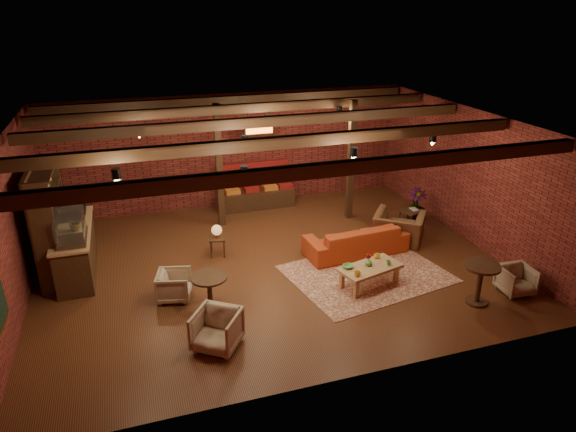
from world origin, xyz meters
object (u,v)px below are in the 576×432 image
object	(u,v)px
side_table_book	(411,212)
plant_tall	(419,174)
coffee_table	(369,269)
side_table_lamp	(217,232)
round_table_left	(210,287)
round_table_right	(480,278)
sofa	(356,239)
armchair_a	(174,284)
armchair_right	(399,223)
armchair_b	(217,328)
armchair_far	(517,279)

from	to	relation	value
side_table_book	plant_tall	distance (m)	1.04
coffee_table	side_table_lamp	world-z (taller)	side_table_lamp
round_table_left	coffee_table	bearing A→B (deg)	-2.06
round_table_right	sofa	bearing A→B (deg)	116.64
armchair_a	coffee_table	bearing A→B (deg)	-86.19
sofa	side_table_lamp	size ratio (longest dim) A/B	3.11
side_table_lamp	armchair_a	size ratio (longest dim) A/B	1.18
armchair_right	side_table_lamp	bearing A→B (deg)	29.98
round_table_left	sofa	bearing A→B (deg)	20.10
armchair_b	armchair_far	world-z (taller)	armchair_b
sofa	armchair_far	world-z (taller)	sofa
armchair_a	plant_tall	bearing A→B (deg)	-58.95
sofa	side_table_lamp	bearing A→B (deg)	-19.78
coffee_table	armchair_far	world-z (taller)	coffee_table
armchair_b	sofa	bearing A→B (deg)	69.11
coffee_table	armchair_far	size ratio (longest dim) A/B	2.25
armchair_b	side_table_book	distance (m)	6.60
coffee_table	armchair_far	distance (m)	2.96
coffee_table	armchair_right	distance (m)	2.34
sofa	round_table_right	distance (m)	3.05
round_table_left	side_table_book	world-z (taller)	round_table_left
coffee_table	side_table_book	distance (m)	3.24
armchair_a	armchair_far	xyz separation A→B (m)	(6.62, -1.90, -0.01)
coffee_table	round_table_left	xyz separation A→B (m)	(-3.29, 0.12, 0.09)
sofa	side_table_book	size ratio (longest dim) A/B	3.95
armchair_b	armchair_far	xyz separation A→B (m)	(6.10, -0.10, -0.06)
side_table_lamp	round_table_right	world-z (taller)	round_table_right
sofa	round_table_left	distance (m)	3.90
side_table_lamp	armchair_far	distance (m)	6.49
sofa	plant_tall	distance (m)	2.84
armchair_a	armchair_right	bearing A→B (deg)	-65.93
round_table_left	armchair_right	distance (m)	5.16
side_table_lamp	round_table_left	size ratio (longest dim) A/B	1.07
armchair_b	armchair_right	xyz separation A→B (m)	(5.01, 2.74, 0.13)
sofa	side_table_lamp	distance (m)	3.23
coffee_table	armchair_b	size ratio (longest dim) A/B	1.88
armchair_b	side_table_lamp	bearing A→B (deg)	114.27
side_table_lamp	round_table_left	xyz separation A→B (m)	(-0.56, -2.22, -0.10)
armchair_right	round_table_right	size ratio (longest dim) A/B	1.38
sofa	armchair_far	size ratio (longest dim) A/B	3.79
armchair_b	armchair_right	distance (m)	5.72
sofa	armchair_far	bearing A→B (deg)	127.66
side_table_lamp	armchair_far	bearing A→B (deg)	-32.79
armchair_far	plant_tall	bearing A→B (deg)	93.59
sofa	side_table_book	bearing A→B (deg)	-160.98
armchair_far	round_table_left	bearing A→B (deg)	171.45
sofa	armchair_right	size ratio (longest dim) A/B	2.07
side_table_lamp	round_table_right	distance (m)	5.73
armchair_a	side_table_book	world-z (taller)	armchair_a
sofa	coffee_table	distance (m)	1.51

